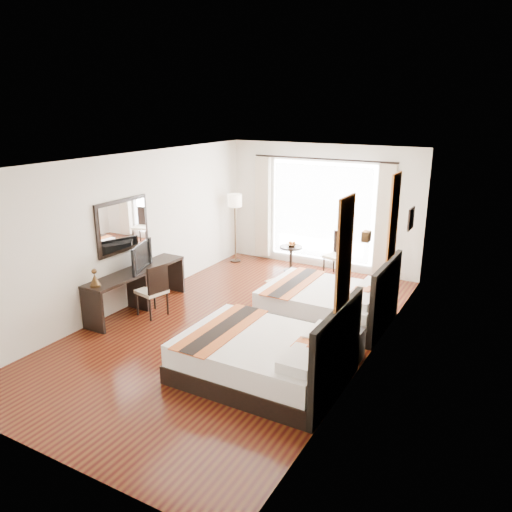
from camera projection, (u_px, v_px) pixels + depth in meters
The scene contains 29 objects.
floor at pixel (236, 327), 8.45m from camera, with size 4.50×7.50×0.01m, color #360C09.
ceiling at pixel (234, 161), 7.63m from camera, with size 4.50×7.50×0.02m, color white.
wall_headboard at pixel (372, 269), 6.99m from camera, with size 0.01×7.50×2.80m, color silver.
wall_desk at pixel (130, 231), 9.08m from camera, with size 0.01×7.50×2.80m, color silver.
wall_window at pixel (322, 207), 11.16m from camera, with size 4.50×0.01×2.80m, color silver.
wall_entry at pixel (38, 340), 4.91m from camera, with size 4.50×0.01×2.80m, color silver.
window_glass at pixel (322, 212), 11.18m from camera, with size 2.40×0.02×2.20m, color white.
sheer_curtain at pixel (321, 212), 11.13m from camera, with size 2.30×0.02×2.10m, color white.
drape_left at pixel (263, 207), 11.78m from camera, with size 0.35×0.14×2.35m, color #B8A98E.
drape_right at pixel (385, 221), 10.43m from camera, with size 0.35×0.14×2.35m, color #B8A98E.
art_panel_near at pixel (345, 253), 5.84m from camera, with size 0.03×0.50×1.35m, color maroon.
art_panel_far at pixel (394, 216), 7.74m from camera, with size 0.03×0.50×1.35m, color maroon.
wall_sconce at pixel (366, 236), 6.70m from camera, with size 0.10×0.14×0.14m, color #412C17.
mirror_frame at pixel (123, 226), 8.85m from camera, with size 0.04×1.25×0.95m, color black.
mirror_glass at pixel (124, 226), 8.84m from camera, with size 0.01×1.12×0.82m, color white.
bed_near at pixel (266, 357), 6.80m from camera, with size 2.22×1.73×1.25m.
bed_far at pixel (329, 302), 8.68m from camera, with size 2.13×1.66×1.20m.
nightstand at pixel (347, 346), 7.27m from camera, with size 0.41×0.51×0.49m, color black.
table_lamp at pixel (351, 308), 7.25m from camera, with size 0.26×0.26×0.41m.
vase at pixel (344, 330), 7.05m from camera, with size 0.13×0.13×0.13m, color black.
console_desk at pixel (137, 290), 9.09m from camera, with size 0.50×2.20×0.76m, color black.
television at pixel (137, 256), 8.94m from camera, with size 0.86×0.11×0.50m, color black.
bronze_figurine at pixel (95, 279), 8.14m from camera, with size 0.18×0.18×0.27m, color #412C17, non-canonical shape.
desk_chair at pixel (153, 300), 8.85m from camera, with size 0.54×0.54×0.97m.
floor_lamp at pixel (235, 205), 11.56m from camera, with size 0.33×0.33×1.62m.
side_table at pixel (291, 259), 11.19m from camera, with size 0.50×0.50×0.58m, color black.
fruit_bowl at pixel (292, 245), 11.08m from camera, with size 0.21×0.21×0.05m, color #48311A.
window_chair at pixel (337, 263), 10.87m from camera, with size 0.54×0.54×0.97m.
jute_rug at pixel (298, 284), 10.47m from camera, with size 1.18×0.80×0.01m, color tan.
Camera 1 is at (4.04, -6.59, 3.63)m, focal length 35.00 mm.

